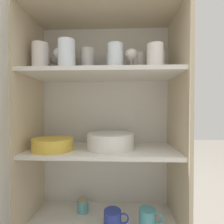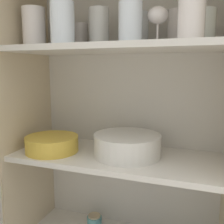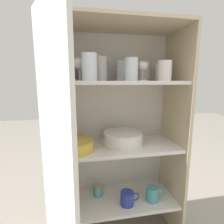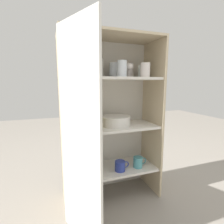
{
  "view_description": "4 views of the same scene",
  "coord_description": "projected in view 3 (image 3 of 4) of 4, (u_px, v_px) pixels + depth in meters",
  "views": [
    {
      "loc": [
        0.09,
        -0.75,
        0.83
      ],
      "look_at": [
        0.05,
        0.2,
        0.82
      ],
      "focal_mm": 28.0,
      "sensor_mm": 36.0,
      "label": 1
    },
    {
      "loc": [
        0.31,
        -0.73,
        0.94
      ],
      "look_at": [
        -0.02,
        0.16,
        0.78
      ],
      "focal_mm": 42.0,
      "sensor_mm": 36.0,
      "label": 2
    },
    {
      "loc": [
        -0.22,
        -0.86,
        1.02
      ],
      "look_at": [
        -0.02,
        0.19,
        0.83
      ],
      "focal_mm": 28.0,
      "sensor_mm": 36.0,
      "label": 3
    },
    {
      "loc": [
        -0.46,
        -1.17,
        0.97
      ],
      "look_at": [
        0.0,
        0.15,
        0.74
      ],
      "focal_mm": 28.0,
      "sensor_mm": 36.0,
      "label": 4
    }
  ],
  "objects": [
    {
      "name": "coffee_mug_extra_1",
      "position": [
        127.0,
        198.0,
        1.1
      ],
      "size": [
        0.12,
        0.09,
        0.08
      ],
      "color": "#283893",
      "rests_on": "shelf_board_lower"
    },
    {
      "name": "shelf_board_upper",
      "position": [
        117.0,
        83.0,
        1.03
      ],
      "size": [
        0.76,
        0.32,
        0.02
      ],
      "primitive_type": "cube",
      "color": "silver"
    },
    {
      "name": "cupboard_side_left",
      "position": [
        51.0,
        143.0,
        1.02
      ],
      "size": [
        0.02,
        0.35,
        1.32
      ],
      "primitive_type": "cube",
      "color": "#CCB793",
      "rests_on": "ground_plane"
    },
    {
      "name": "shelf_board_lower",
      "position": [
        116.0,
        200.0,
        1.16
      ],
      "size": [
        0.76,
        0.32,
        0.02
      ],
      "primitive_type": "cube",
      "color": "silver"
    },
    {
      "name": "tumbler_glass_3",
      "position": [
        165.0,
        71.0,
        0.97
      ],
      "size": [
        0.08,
        0.08,
        0.11
      ],
      "color": "silver",
      "rests_on": "shelf_board_upper"
    },
    {
      "name": "mixing_bowl_large",
      "position": [
        76.0,
        145.0,
        1.0
      ],
      "size": [
        0.2,
        0.2,
        0.06
      ],
      "color": "gold",
      "rests_on": "shelf_board_middle"
    },
    {
      "name": "coffee_mug_primary",
      "position": [
        153.0,
        194.0,
        1.13
      ],
      "size": [
        0.12,
        0.08,
        0.09
      ],
      "color": "teal",
      "rests_on": "shelf_board_lower"
    },
    {
      "name": "plate_stack_white",
      "position": [
        123.0,
        138.0,
        1.1
      ],
      "size": [
        0.25,
        0.25,
        0.08
      ],
      "color": "silver",
      "rests_on": "shelf_board_middle"
    },
    {
      "name": "wine_glass_1",
      "position": [
        142.0,
        67.0,
        1.02
      ],
      "size": [
        0.07,
        0.07,
        0.12
      ],
      "color": "silver",
      "rests_on": "shelf_board_upper"
    },
    {
      "name": "tumbler_glass_8",
      "position": [
        89.0,
        67.0,
        0.9
      ],
      "size": [
        0.08,
        0.08,
        0.14
      ],
      "color": "white",
      "rests_on": "shelf_board_upper"
    },
    {
      "name": "cupboard_back_panel",
      "position": [
        112.0,
        132.0,
        1.25
      ],
      "size": [
        0.8,
        0.02,
        1.32
      ],
      "primitive_type": "cube",
      "color": "silver",
      "rests_on": "ground_plane"
    },
    {
      "name": "cupboard_door",
      "position": [
        57.0,
        174.0,
        0.69
      ],
      "size": [
        0.18,
        0.37,
        1.32
      ],
      "color": "silver",
      "rests_on": "ground_plane"
    },
    {
      "name": "tumbler_glass_6",
      "position": [
        162.0,
        72.0,
        1.07
      ],
      "size": [
        0.08,
        0.08,
        0.1
      ],
      "color": "white",
      "rests_on": "shelf_board_upper"
    },
    {
      "name": "tumbler_glass_5",
      "position": [
        144.0,
        71.0,
        1.14
      ],
      "size": [
        0.08,
        0.08,
        0.12
      ],
      "color": "silver",
      "rests_on": "shelf_board_upper"
    },
    {
      "name": "tumbler_glass_2",
      "position": [
        83.0,
        73.0,
        1.08
      ],
      "size": [
        0.06,
        0.06,
        0.1
      ],
      "color": "silver",
      "rests_on": "shelf_board_upper"
    },
    {
      "name": "tumbler_glass_0",
      "position": [
        131.0,
        69.0,
        0.97
      ],
      "size": [
        0.08,
        0.08,
        0.12
      ],
      "color": "white",
      "rests_on": "shelf_board_upper"
    },
    {
      "name": "tumbler_glass_4",
      "position": [
        123.0,
        71.0,
        1.1
      ],
      "size": [
        0.08,
        0.08,
        0.12
      ],
      "color": "white",
      "rests_on": "shelf_board_upper"
    },
    {
      "name": "cupboard_top_panel",
      "position": [
        117.0,
        24.0,
        0.97
      ],
      "size": [
        0.8,
        0.35,
        0.02
      ],
      "primitive_type": "cube",
      "color": "#CCB793",
      "rests_on": "cupboard_side_left"
    },
    {
      "name": "tumbler_glass_7",
      "position": [
        61.0,
        67.0,
        0.92
      ],
      "size": [
        0.08,
        0.08,
        0.14
      ],
      "color": "silver",
      "rests_on": "shelf_board_upper"
    },
    {
      "name": "wine_glass_0",
      "position": [
        79.0,
        64.0,
        0.96
      ],
      "size": [
        0.08,
        0.08,
        0.13
      ],
      "color": "white",
      "rests_on": "shelf_board_upper"
    },
    {
      "name": "wine_glass_2",
      "position": [
        68.0,
        66.0,
        1.04
      ],
      "size": [
        0.07,
        0.07,
        0.12
      ],
      "color": "silver",
      "rests_on": "shelf_board_upper"
    },
    {
      "name": "storage_jar",
      "position": [
        98.0,
        190.0,
        1.19
      ],
      "size": [
        0.06,
        0.06,
        0.07
      ],
      "color": "#5BA3A8",
      "rests_on": "shelf_board_lower"
    },
    {
      "name": "shelf_board_middle",
      "position": [
        116.0,
        146.0,
        1.1
      ],
      "size": [
        0.76,
        0.32,
        0.02
      ],
      "primitive_type": "cube",
      "color": "silver"
    },
    {
      "name": "cupboard_side_right",
      "position": [
        174.0,
        136.0,
        1.16
      ],
      "size": [
        0.02,
        0.35,
        1.32
      ],
      "primitive_type": "cube",
      "color": "#CCB793",
      "rests_on": "ground_plane"
    },
    {
      "name": "tumbler_glass_1",
      "position": [
        101.0,
        69.0,
        1.05
      ],
      "size": [
        0.08,
        0.08,
        0.14
      ],
      "color": "white",
      "rests_on": "shelf_board_upper"
    }
  ]
}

